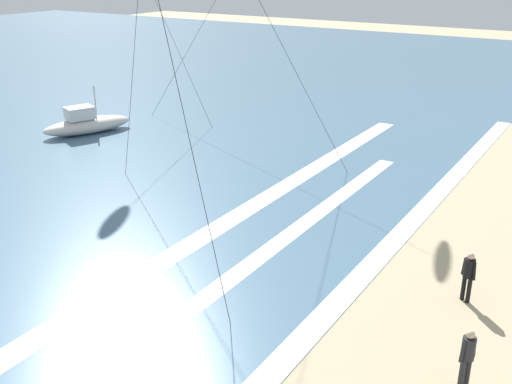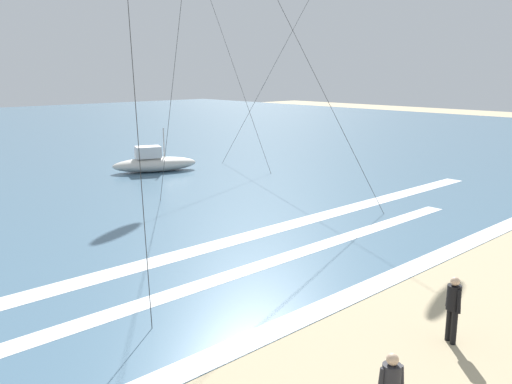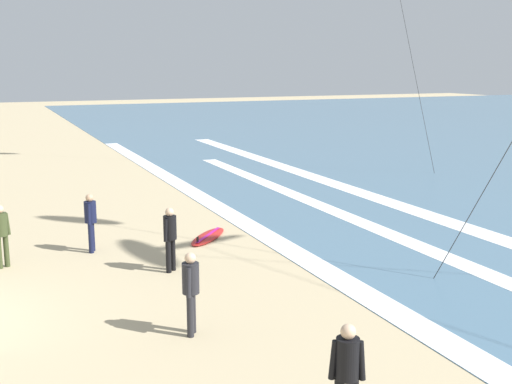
% 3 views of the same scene
% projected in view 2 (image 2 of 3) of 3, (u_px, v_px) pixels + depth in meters
% --- Properties ---
extents(wave_foam_shoreline, '(56.50, 0.78, 0.01)m').
position_uv_depth(wave_foam_shoreline, '(155.00, 383.00, 10.89)').
color(wave_foam_shoreline, white).
rests_on(wave_foam_shoreline, ocean_surface).
extents(wave_foam_mid_break, '(36.22, 0.72, 0.01)m').
position_uv_depth(wave_foam_mid_break, '(42.00, 337.00, 12.77)').
color(wave_foam_mid_break, white).
rests_on(wave_foam_mid_break, ocean_surface).
extents(surfer_background_far, '(0.32, 0.49, 1.60)m').
position_uv_depth(surfer_background_far, '(453.00, 304.00, 12.37)').
color(surfer_background_far, black).
rests_on(surfer_background_far, ground).
extents(offshore_boat, '(5.46, 3.50, 2.70)m').
position_uv_depth(offshore_boat, '(154.00, 163.00, 33.71)').
color(offshore_boat, beige).
rests_on(offshore_boat, ground).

